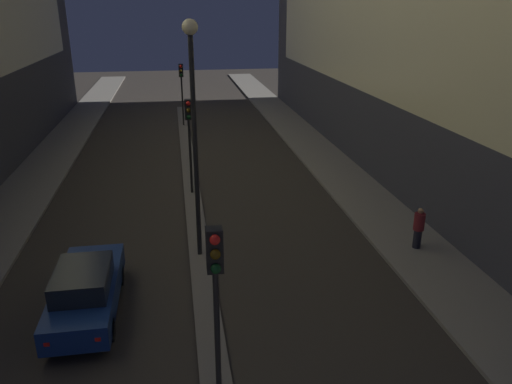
{
  "coord_description": "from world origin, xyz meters",
  "views": [
    {
      "loc": [
        -0.59,
        -3.99,
        8.36
      ],
      "look_at": [
        2.8,
        16.63,
        0.5
      ],
      "focal_mm": 35.0,
      "sensor_mm": 36.0,
      "label": 1
    }
  ],
  "objects_px": {
    "traffic_light_mid": "(189,125)",
    "car_left_lane": "(86,290)",
    "traffic_light_near": "(216,283)",
    "pedestrian_on_right_sidewalk": "(419,227)",
    "traffic_light_far": "(181,81)",
    "street_lamp": "(193,107)"
  },
  "relations": [
    {
      "from": "traffic_light_mid",
      "to": "car_left_lane",
      "type": "bearing_deg",
      "value": -110.09
    },
    {
      "from": "traffic_light_near",
      "to": "traffic_light_far",
      "type": "height_order",
      "value": "same"
    },
    {
      "from": "car_left_lane",
      "to": "traffic_light_mid",
      "type": "bearing_deg",
      "value": 69.91
    },
    {
      "from": "traffic_light_mid",
      "to": "pedestrian_on_right_sidewalk",
      "type": "relative_size",
      "value": 2.85
    },
    {
      "from": "traffic_light_near",
      "to": "pedestrian_on_right_sidewalk",
      "type": "bearing_deg",
      "value": 40.5
    },
    {
      "from": "traffic_light_far",
      "to": "pedestrian_on_right_sidewalk",
      "type": "xyz_separation_m",
      "value": [
        7.76,
        -21.19,
        -2.4
      ]
    },
    {
      "from": "traffic_light_mid",
      "to": "traffic_light_far",
      "type": "bearing_deg",
      "value": 90.0
    },
    {
      "from": "traffic_light_far",
      "to": "street_lamp",
      "type": "relative_size",
      "value": 0.55
    },
    {
      "from": "traffic_light_near",
      "to": "car_left_lane",
      "type": "distance_m",
      "value": 6.12
    },
    {
      "from": "car_left_lane",
      "to": "pedestrian_on_right_sidewalk",
      "type": "relative_size",
      "value": 3.04
    },
    {
      "from": "traffic_light_mid",
      "to": "car_left_lane",
      "type": "relative_size",
      "value": 0.94
    },
    {
      "from": "traffic_light_near",
      "to": "pedestrian_on_right_sidewalk",
      "type": "height_order",
      "value": "traffic_light_near"
    },
    {
      "from": "traffic_light_mid",
      "to": "street_lamp",
      "type": "bearing_deg",
      "value": -90.0
    },
    {
      "from": "traffic_light_far",
      "to": "pedestrian_on_right_sidewalk",
      "type": "height_order",
      "value": "traffic_light_far"
    },
    {
      "from": "traffic_light_far",
      "to": "street_lamp",
      "type": "distance_m",
      "value": 20.49
    },
    {
      "from": "street_lamp",
      "to": "traffic_light_mid",
      "type": "bearing_deg",
      "value": 90.0
    },
    {
      "from": "traffic_light_near",
      "to": "pedestrian_on_right_sidewalk",
      "type": "xyz_separation_m",
      "value": [
        7.76,
        6.63,
        -2.4
      ]
    },
    {
      "from": "traffic_light_mid",
      "to": "car_left_lane",
      "type": "height_order",
      "value": "traffic_light_mid"
    },
    {
      "from": "traffic_light_mid",
      "to": "pedestrian_on_right_sidewalk",
      "type": "distance_m",
      "value": 10.73
    },
    {
      "from": "pedestrian_on_right_sidewalk",
      "to": "traffic_light_mid",
      "type": "bearing_deg",
      "value": 137.87
    },
    {
      "from": "traffic_light_near",
      "to": "car_left_lane",
      "type": "bearing_deg",
      "value": 127.07
    },
    {
      "from": "car_left_lane",
      "to": "street_lamp",
      "type": "bearing_deg",
      "value": 41.55
    }
  ]
}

